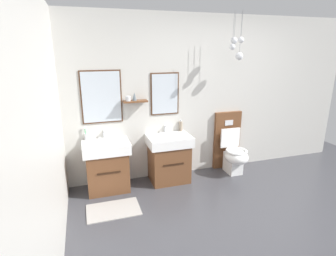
{
  "coord_description": "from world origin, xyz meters",
  "views": [
    {
      "loc": [
        -2.07,
        -2.15,
        2.02
      ],
      "look_at": [
        -0.92,
        1.49,
        0.91
      ],
      "focal_mm": 28.96,
      "sensor_mm": 36.0,
      "label": 1
    }
  ],
  "objects_px": {
    "soap_dispenser": "(181,126)",
    "toothbrush_cup": "(87,136)",
    "vanity_sink_left": "(107,165)",
    "vanity_sink_right": "(169,157)",
    "toilet": "(231,150)"
  },
  "relations": [
    {
      "from": "soap_dispenser",
      "to": "toothbrush_cup",
      "type": "bearing_deg",
      "value": -179.61
    },
    {
      "from": "vanity_sink_left",
      "to": "soap_dispenser",
      "type": "xyz_separation_m",
      "value": [
        1.21,
        0.18,
        0.44
      ]
    },
    {
      "from": "vanity_sink_right",
      "to": "toilet",
      "type": "distance_m",
      "value": 1.12
    },
    {
      "from": "vanity_sink_right",
      "to": "soap_dispenser",
      "type": "bearing_deg",
      "value": 35.35
    },
    {
      "from": "toilet",
      "to": "toothbrush_cup",
      "type": "xyz_separation_m",
      "value": [
        -2.32,
        0.16,
        0.42
      ]
    },
    {
      "from": "toilet",
      "to": "toothbrush_cup",
      "type": "relative_size",
      "value": 4.8
    },
    {
      "from": "vanity_sink_right",
      "to": "toilet",
      "type": "xyz_separation_m",
      "value": [
        1.12,
        0.01,
        -0.01
      ]
    },
    {
      "from": "vanity_sink_right",
      "to": "toilet",
      "type": "bearing_deg",
      "value": 0.71
    },
    {
      "from": "soap_dispenser",
      "to": "toilet",
      "type": "bearing_deg",
      "value": -11.25
    },
    {
      "from": "vanity_sink_left",
      "to": "toothbrush_cup",
      "type": "relative_size",
      "value": 3.57
    },
    {
      "from": "toilet",
      "to": "soap_dispenser",
      "type": "bearing_deg",
      "value": 168.75
    },
    {
      "from": "toothbrush_cup",
      "to": "soap_dispenser",
      "type": "bearing_deg",
      "value": 0.39
    },
    {
      "from": "toothbrush_cup",
      "to": "vanity_sink_right",
      "type": "bearing_deg",
      "value": -8.27
    },
    {
      "from": "toothbrush_cup",
      "to": "soap_dispenser",
      "type": "relative_size",
      "value": 1.08
    },
    {
      "from": "vanity_sink_right",
      "to": "toothbrush_cup",
      "type": "bearing_deg",
      "value": 171.73
    }
  ]
}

